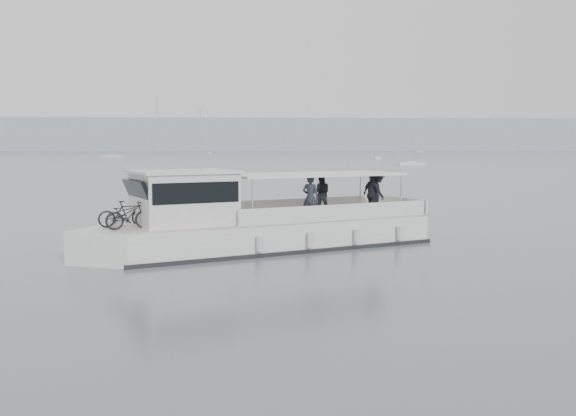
{
  "coord_description": "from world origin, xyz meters",
  "views": [
    {
      "loc": [
        -1.36,
        -26.8,
        4.04
      ],
      "look_at": [
        0.09,
        -1.58,
        1.6
      ],
      "focal_mm": 40.0,
      "sensor_mm": 36.0,
      "label": 1
    }
  ],
  "objects": [
    {
      "name": "ground",
      "position": [
        0.0,
        0.0,
        0.0
      ],
      "size": [
        1400.0,
        1400.0,
        0.0
      ],
      "primitive_type": "plane",
      "color": "slate",
      "rests_on": "ground"
    },
    {
      "name": "headland",
      "position": [
        0.0,
        560.0,
        14.0
      ],
      "size": [
        1400.0,
        90.0,
        28.0
      ],
      "primitive_type": "cube",
      "color": "#939EA8",
      "rests_on": "ground"
    },
    {
      "name": "moored_fleet",
      "position": [
        -27.78,
        211.44,
        0.36
      ],
      "size": [
        464.96,
        350.76,
        10.61
      ],
      "color": "white",
      "rests_on": "ground"
    },
    {
      "name": "tour_boat",
      "position": [
        -1.56,
        -2.1,
        0.99
      ],
      "size": [
        13.87,
        8.57,
        6.06
      ],
      "rotation": [
        0.0,
        0.0,
        0.43
      ],
      "color": "white",
      "rests_on": "ground"
    }
  ]
}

